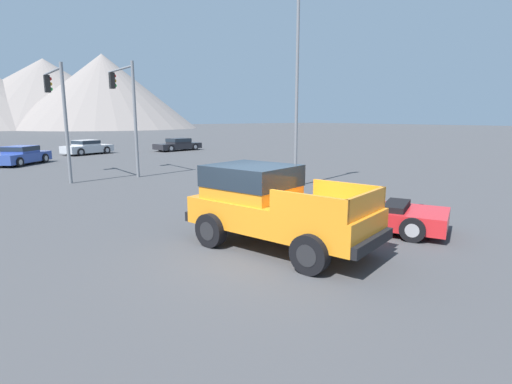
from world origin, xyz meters
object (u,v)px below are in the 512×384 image
object	(u,v)px
street_lamp_post	(297,69)
traffic_light_crosswalk	(125,98)
orange_pickup_truck	(270,202)
traffic_light_main	(57,100)
red_convertible_car	(370,214)
parked_car_silver	(87,147)
parked_car_dark	(178,144)
parked_car_blue	(20,155)

from	to	relation	value
street_lamp_post	traffic_light_crosswalk	bearing A→B (deg)	118.41
orange_pickup_truck	traffic_light_main	world-z (taller)	traffic_light_main
red_convertible_car	street_lamp_post	xyz separation A→B (m)	(3.05, 6.50, 4.82)
orange_pickup_truck	street_lamp_post	distance (m)	9.69
red_convertible_car	parked_car_silver	world-z (taller)	parked_car_silver
orange_pickup_truck	traffic_light_crosswalk	bearing A→B (deg)	69.03
parked_car_dark	street_lamp_post	bearing A→B (deg)	158.55
parked_car_silver	street_lamp_post	distance (m)	23.49
orange_pickup_truck	parked_car_blue	size ratio (longest dim) A/B	1.20
red_convertible_car	street_lamp_post	size ratio (longest dim) A/B	0.51
traffic_light_crosswalk	street_lamp_post	distance (m)	9.92
traffic_light_crosswalk	orange_pickup_truck	bearing A→B (deg)	173.40
traffic_light_main	traffic_light_crosswalk	bearing A→B (deg)	-92.24
traffic_light_main	traffic_light_crosswalk	size ratio (longest dim) A/B	0.95
street_lamp_post	traffic_light_main	bearing A→B (deg)	132.48
orange_pickup_truck	parked_car_blue	bearing A→B (deg)	81.69
parked_car_blue	traffic_light_main	bearing A→B (deg)	139.16
traffic_light_crosswalk	street_lamp_post	bearing A→B (deg)	-151.59
red_convertible_car	parked_car_dark	world-z (taller)	parked_car_dark
parked_car_silver	street_lamp_post	size ratio (longest dim) A/B	0.50
parked_car_blue	parked_car_dark	size ratio (longest dim) A/B	0.91
traffic_light_crosswalk	street_lamp_post	world-z (taller)	street_lamp_post
orange_pickup_truck	traffic_light_main	bearing A→B (deg)	82.09
orange_pickup_truck	red_convertible_car	distance (m)	3.44
parked_car_blue	parked_car_dark	xyz separation A→B (m)	(13.68, 4.11, -0.03)
traffic_light_main	orange_pickup_truck	bearing A→B (deg)	-173.55
parked_car_blue	red_convertible_car	bearing A→B (deg)	147.39
parked_car_blue	parked_car_silver	world-z (taller)	parked_car_blue
orange_pickup_truck	parked_car_silver	bearing A→B (deg)	69.44
parked_car_silver	parked_car_dark	xyz separation A→B (m)	(8.05, -1.08, -0.03)
parked_car_silver	parked_car_dark	distance (m)	8.12
traffic_light_main	parked_car_blue	bearing A→B (deg)	5.39
parked_car_dark	traffic_light_main	world-z (taller)	traffic_light_main
parked_car_silver	parked_car_blue	bearing A→B (deg)	-66.64
parked_car_silver	traffic_light_crosswalk	xyz separation A→B (m)	(-1.43, -14.13, 3.55)
parked_car_silver	traffic_light_main	bearing A→B (deg)	-38.23
red_convertible_car	traffic_light_crosswalk	xyz separation A→B (m)	(-1.64, 15.17, 3.76)
orange_pickup_truck	street_lamp_post	xyz separation A→B (m)	(6.39, 6.00, 4.12)
parked_car_dark	traffic_light_crosswalk	bearing A→B (deg)	134.98
orange_pickup_truck	parked_car_dark	xyz separation A→B (m)	(11.17, 27.72, -0.51)
orange_pickup_truck	parked_car_blue	distance (m)	23.75
traffic_light_main	street_lamp_post	distance (m)	12.01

